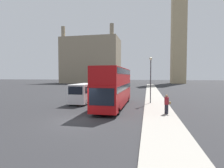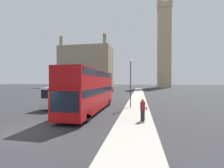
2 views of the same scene
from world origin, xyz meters
name	(u,v)px [view 1 (image 1 of 2)]	position (x,y,z in m)	size (l,w,h in m)	color
ground_plane	(78,121)	(0.00, 0.00, 0.00)	(300.00, 300.00, 0.00)	#28282B
sidewalk_strip	(163,124)	(6.40, 0.00, 0.07)	(2.80, 120.00, 0.15)	#9E998E
clock_tower	(179,14)	(19.46, 75.56, 32.82)	(6.92, 7.09, 63.93)	tan
building_block_distant	(91,61)	(-22.52, 71.50, 11.13)	(27.80, 15.26, 27.04)	gray
red_double_decker_bus	(114,85)	(1.65, 6.76, 2.45)	(2.47, 11.40, 4.36)	#A80F11
white_van	(84,93)	(-2.74, 8.54, 1.33)	(2.06, 5.44, 2.49)	white
pedestrian	(167,104)	(7.00, 3.34, 1.00)	(0.54, 0.38, 1.70)	#23232D
street_lamp	(151,73)	(5.69, 9.46, 3.89)	(0.36, 0.36, 5.68)	#38383D
parked_sedan	(120,86)	(-2.16, 35.24, 0.69)	(1.86, 4.34, 1.53)	maroon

